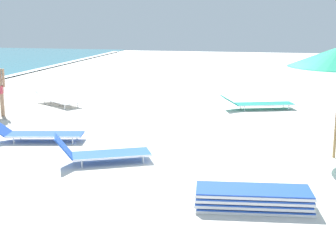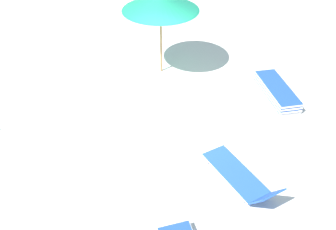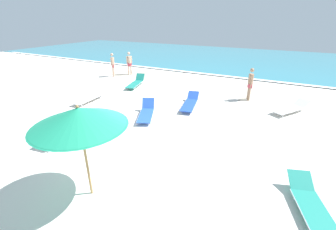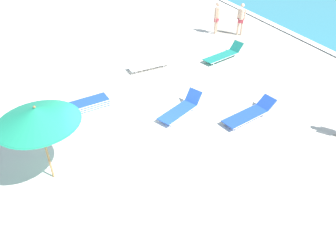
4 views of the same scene
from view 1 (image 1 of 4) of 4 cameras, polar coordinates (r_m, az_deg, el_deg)
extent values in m
cube|color=silver|center=(10.62, 7.77, -4.95)|extent=(60.00, 60.00, 0.16)
cube|color=#AFA492|center=(15.92, -18.77, 0.51)|extent=(2.58, 1.34, 0.00)
cube|color=#AFA492|center=(20.67, -6.64, 3.58)|extent=(2.16, 1.32, 0.00)
cube|color=blue|center=(7.68, 10.42, -10.73)|extent=(0.81, 1.86, 0.03)
cube|color=silver|center=(7.69, 10.41, -10.94)|extent=(0.83, 1.90, 0.04)
cube|color=blue|center=(7.64, 10.22, -10.14)|extent=(0.81, 1.86, 0.03)
cube|color=silver|center=(7.65, 10.21, -10.35)|extent=(0.83, 1.90, 0.04)
cube|color=blue|center=(7.61, 10.32, -9.55)|extent=(0.81, 1.86, 0.03)
cube|color=silver|center=(7.62, 10.32, -9.76)|extent=(0.83, 1.90, 0.04)
cube|color=blue|center=(7.58, 10.37, -8.95)|extent=(0.81, 1.86, 0.03)
cube|color=silver|center=(7.59, 10.36, -9.16)|extent=(0.83, 1.90, 0.04)
cube|color=blue|center=(11.75, -14.69, -2.30)|extent=(0.96, 1.89, 0.03)
cylinder|color=silver|center=(11.47, -15.07, -2.66)|extent=(0.40, 1.77, 0.03)
cylinder|color=silver|center=(12.03, -14.33, -1.95)|extent=(0.40, 1.77, 0.03)
cylinder|color=silver|center=(11.38, -11.56, -3.11)|extent=(0.03, 0.03, 0.16)
cylinder|color=silver|center=(11.86, -11.07, -2.47)|extent=(0.03, 0.03, 0.16)
cylinder|color=silver|center=(11.74, -18.30, -3.01)|extent=(0.03, 0.03, 0.16)
cylinder|color=silver|center=(12.21, -17.56, -2.40)|extent=(0.03, 0.03, 0.16)
cube|color=white|center=(16.32, -12.95, 1.73)|extent=(1.42, 1.71, 0.03)
cylinder|color=silver|center=(16.17, -13.85, 1.59)|extent=(0.94, 1.39, 0.03)
cylinder|color=silver|center=(16.47, -12.06, 1.86)|extent=(0.94, 1.39, 0.03)
cube|color=white|center=(17.20, -14.82, 2.65)|extent=(0.74, 0.72, 0.32)
cylinder|color=silver|center=(15.66, -12.49, 0.97)|extent=(0.03, 0.03, 0.16)
cylinder|color=silver|center=(15.93, -10.94, 1.22)|extent=(0.03, 0.03, 0.16)
cylinder|color=silver|center=(16.76, -14.83, 1.57)|extent=(0.03, 0.03, 0.16)
cylinder|color=silver|center=(17.01, -13.34, 1.79)|extent=(0.03, 0.03, 0.16)
cube|color=#1E8475|center=(15.63, 11.68, 1.34)|extent=(1.18, 1.98, 0.03)
cylinder|color=silver|center=(15.35, 12.02, 1.13)|extent=(0.64, 1.80, 0.03)
cylinder|color=silver|center=(15.91, 11.34, 1.54)|extent=(0.64, 1.80, 0.03)
cube|color=#1E8475|center=(15.27, 7.48, 1.77)|extent=(0.70, 0.65, 0.30)
cylinder|color=silver|center=(15.66, 14.52, 0.87)|extent=(0.03, 0.03, 0.16)
cylinder|color=silver|center=(16.12, 13.87, 1.22)|extent=(0.03, 0.03, 0.16)
cylinder|color=silver|center=(15.19, 9.32, 0.76)|extent=(0.03, 0.03, 0.16)
cylinder|color=silver|center=(15.67, 8.81, 1.12)|extent=(0.03, 0.03, 0.16)
cube|color=blue|center=(9.86, -6.91, -4.72)|extent=(1.23, 1.71, 0.03)
cylinder|color=silver|center=(9.58, -6.70, -5.22)|extent=(0.72, 1.47, 0.03)
cylinder|color=silver|center=(10.15, -7.11, -4.24)|extent=(0.72, 1.47, 0.03)
cube|color=blue|center=(9.75, -12.62, -3.77)|extent=(0.67, 0.56, 0.46)
cylinder|color=silver|center=(9.73, -3.03, -5.45)|extent=(0.03, 0.03, 0.16)
cylinder|color=silver|center=(10.21, -3.55, -4.62)|extent=(0.03, 0.03, 0.16)
cylinder|color=silver|center=(9.60, -10.47, -5.89)|extent=(0.03, 0.03, 0.16)
cylinder|color=silver|center=(10.09, -10.63, -5.02)|extent=(0.03, 0.03, 0.16)
cylinder|color=#A37A5B|center=(15.05, -19.57, 1.55)|extent=(0.11, 0.11, 0.90)
cylinder|color=#A37A5B|center=(14.93, -19.44, 4.28)|extent=(0.08, 0.08, 0.55)
camera|label=2|loc=(14.03, -28.20, 22.87)|focal=40.00mm
camera|label=3|loc=(14.88, 31.19, 15.04)|focal=24.00mm
camera|label=4|loc=(18.21, 17.14, 23.90)|focal=35.00mm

